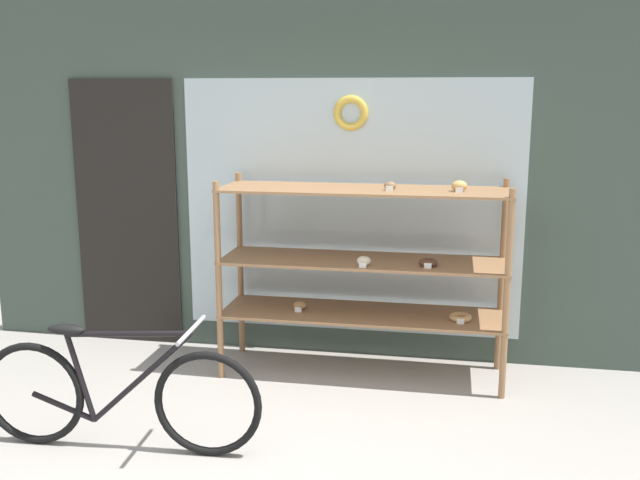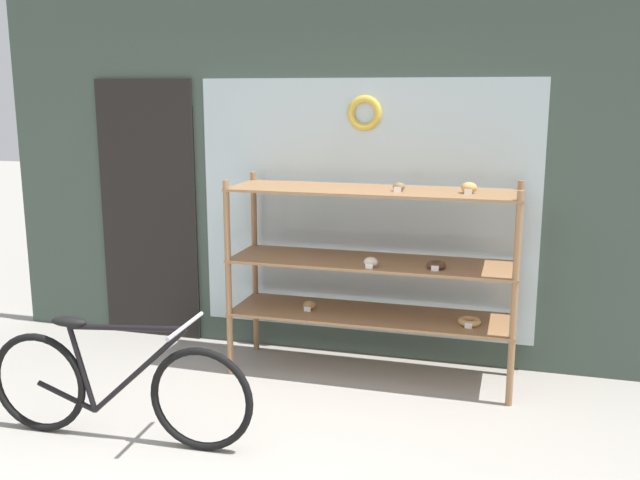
# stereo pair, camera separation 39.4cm
# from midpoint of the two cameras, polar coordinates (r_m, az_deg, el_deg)

# --- Properties ---
(storefront_facade) EXTENTS (5.59, 0.13, 3.41)m
(storefront_facade) POSITION_cam_midpoint_polar(r_m,az_deg,el_deg) (5.35, 3.28, 8.07)
(storefront_facade) COLOR #3D4C42
(storefront_facade) RESTS_ON ground_plane
(display_case) EXTENTS (1.99, 0.56, 1.42)m
(display_case) POSITION_cam_midpoint_polar(r_m,az_deg,el_deg) (4.99, 6.63, -1.65)
(display_case) COLOR #8E6642
(display_case) RESTS_ON ground_plane
(bicycle) EXTENTS (1.65, 0.46, 0.75)m
(bicycle) POSITION_cam_midpoint_polar(r_m,az_deg,el_deg) (4.30, -13.45, -11.36)
(bicycle) COLOR black
(bicycle) RESTS_ON ground_plane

